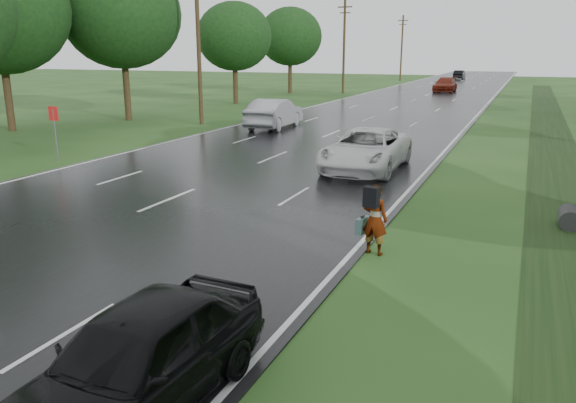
{
  "coord_description": "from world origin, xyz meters",
  "views": [
    {
      "loc": [
        10.2,
        -6.26,
        4.58
      ],
      "look_at": [
        5.41,
        4.98,
        1.3
      ],
      "focal_mm": 35.0,
      "sensor_mm": 36.0,
      "label": 1
    }
  ],
  "objects_px": {
    "dark_sedan": "(138,359)",
    "silver_sedan": "(274,113)",
    "road_sign": "(54,122)",
    "pedestrian": "(374,218)",
    "white_pickup": "(366,150)"
  },
  "relations": [
    {
      "from": "dark_sedan",
      "to": "road_sign",
      "type": "bearing_deg",
      "value": 140.49
    },
    {
      "from": "road_sign",
      "to": "pedestrian",
      "type": "xyz_separation_m",
      "value": [
        15.68,
        -6.12,
        -0.78
      ]
    },
    {
      "from": "pedestrian",
      "to": "dark_sedan",
      "type": "relative_size",
      "value": 0.39
    },
    {
      "from": "pedestrian",
      "to": "road_sign",
      "type": "bearing_deg",
      "value": -10.83
    },
    {
      "from": "road_sign",
      "to": "white_pickup",
      "type": "height_order",
      "value": "road_sign"
    },
    {
      "from": "pedestrian",
      "to": "dark_sedan",
      "type": "bearing_deg",
      "value": 90.29
    },
    {
      "from": "white_pickup",
      "to": "silver_sedan",
      "type": "bearing_deg",
      "value": 130.32
    },
    {
      "from": "dark_sedan",
      "to": "white_pickup",
      "type": "bearing_deg",
      "value": 97.86
    },
    {
      "from": "road_sign",
      "to": "dark_sedan",
      "type": "height_order",
      "value": "road_sign"
    },
    {
      "from": "pedestrian",
      "to": "white_pickup",
      "type": "relative_size",
      "value": 0.29
    },
    {
      "from": "white_pickup",
      "to": "pedestrian",
      "type": "bearing_deg",
      "value": -73.69
    },
    {
      "from": "silver_sedan",
      "to": "white_pickup",
      "type": "bearing_deg",
      "value": 127.41
    },
    {
      "from": "dark_sedan",
      "to": "silver_sedan",
      "type": "distance_m",
      "value": 27.84
    },
    {
      "from": "road_sign",
      "to": "dark_sedan",
      "type": "relative_size",
      "value": 0.54
    },
    {
      "from": "road_sign",
      "to": "dark_sedan",
      "type": "distance_m",
      "value": 19.51
    }
  ]
}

